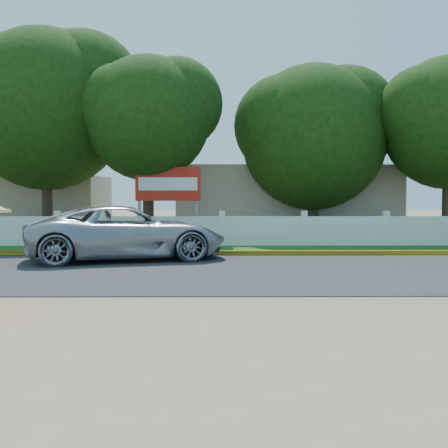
% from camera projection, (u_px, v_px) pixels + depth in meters
% --- Properties ---
extents(ground, '(120.00, 120.00, 0.00)m').
position_uv_depth(ground, '(225.00, 308.00, 9.33)').
color(ground, '#9E8460').
rests_on(ground, ground).
extents(road, '(60.00, 7.00, 0.02)m').
position_uv_depth(road, '(223.00, 271.00, 13.82)').
color(road, '#38383A').
rests_on(road, ground).
extents(grass_verge, '(60.00, 3.50, 0.03)m').
position_uv_depth(grass_verge, '(222.00, 250.00, 19.06)').
color(grass_verge, '#2D601E').
rests_on(grass_verge, ground).
extents(curb, '(40.00, 0.18, 0.16)m').
position_uv_depth(curb, '(223.00, 253.00, 17.36)').
color(curb, yellow).
rests_on(curb, ground).
extents(fence, '(40.00, 0.10, 1.10)m').
position_uv_depth(fence, '(222.00, 231.00, 20.48)').
color(fence, silver).
rests_on(fence, ground).
extents(building_near, '(10.00, 6.00, 3.20)m').
position_uv_depth(building_near, '(283.00, 201.00, 27.24)').
color(building_near, '#B7AD99').
rests_on(building_near, ground).
extents(building_far, '(8.00, 5.00, 2.80)m').
position_uv_depth(building_far, '(23.00, 204.00, 28.16)').
color(building_far, '#B7AD99').
rests_on(building_far, ground).
extents(vehicle, '(6.18, 4.12, 1.58)m').
position_uv_depth(vehicle, '(127.00, 233.00, 16.17)').
color(vehicle, '#A2A4AA').
rests_on(vehicle, ground).
extents(billboard, '(2.50, 0.13, 2.95)m').
position_uv_depth(billboard, '(168.00, 188.00, 21.48)').
color(billboard, gray).
rests_on(billboard, ground).
extents(tree_row, '(40.53, 7.81, 8.93)m').
position_uv_depth(tree_row, '(311.00, 119.00, 23.24)').
color(tree_row, '#473828').
rests_on(tree_row, ground).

